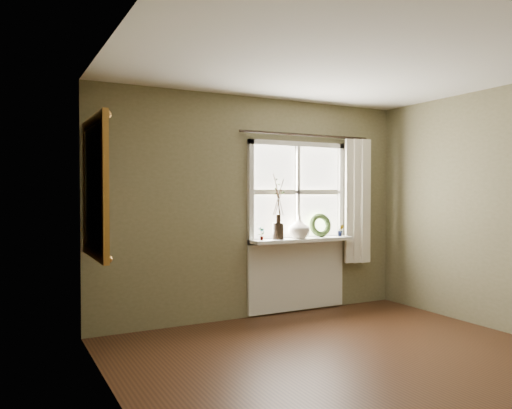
{
  "coord_description": "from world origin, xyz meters",
  "views": [
    {
      "loc": [
        -2.75,
        -2.97,
        1.47
      ],
      "look_at": [
        -0.38,
        1.55,
        1.35
      ],
      "focal_mm": 35.0,
      "sensor_mm": 36.0,
      "label": 1
    }
  ],
  "objects_px": {
    "dark_jug": "(278,231)",
    "gilt_mirror": "(94,187)",
    "wreath": "(320,228)",
    "cream_vase": "(299,227)"
  },
  "relations": [
    {
      "from": "dark_jug",
      "to": "gilt_mirror",
      "type": "height_order",
      "value": "gilt_mirror"
    },
    {
      "from": "dark_jug",
      "to": "wreath",
      "type": "height_order",
      "value": "wreath"
    },
    {
      "from": "dark_jug",
      "to": "gilt_mirror",
      "type": "bearing_deg",
      "value": -168.2
    },
    {
      "from": "cream_vase",
      "to": "gilt_mirror",
      "type": "distance_m",
      "value": 2.56
    },
    {
      "from": "wreath",
      "to": "cream_vase",
      "type": "bearing_deg",
      "value": -168.98
    },
    {
      "from": "dark_jug",
      "to": "cream_vase",
      "type": "bearing_deg",
      "value": 0.0
    },
    {
      "from": "wreath",
      "to": "gilt_mirror",
      "type": "bearing_deg",
      "value": -165.78
    },
    {
      "from": "wreath",
      "to": "gilt_mirror",
      "type": "relative_size",
      "value": 0.24
    },
    {
      "from": "dark_jug",
      "to": "cream_vase",
      "type": "xyz_separation_m",
      "value": [
        0.29,
        0.0,
        0.04
      ]
    },
    {
      "from": "gilt_mirror",
      "to": "dark_jug",
      "type": "bearing_deg",
      "value": 11.8
    }
  ]
}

